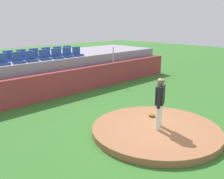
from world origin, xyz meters
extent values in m
plane|color=#316D27|center=(0.00, 0.00, 0.00)|extent=(60.00, 60.00, 0.00)
cylinder|color=#9A6340|center=(0.00, 0.00, 0.10)|extent=(4.26, 4.26, 0.21)
cylinder|color=silver|center=(-0.12, -0.16, 0.62)|extent=(0.16, 0.16, 0.83)
cylinder|color=silver|center=(0.18, 0.00, 0.62)|extent=(0.16, 0.16, 0.83)
cube|color=black|center=(0.03, -0.08, 1.34)|extent=(0.53, 0.43, 0.60)
cylinder|color=black|center=(-0.19, -0.19, 1.30)|extent=(0.26, 0.20, 0.68)
cylinder|color=black|center=(0.26, 0.03, 1.30)|extent=(0.21, 0.18, 0.68)
sphere|color=#8C6647|center=(0.03, -0.08, 1.77)|extent=(0.23, 0.23, 0.23)
cone|color=black|center=(0.03, -0.08, 1.85)|extent=(0.35, 0.35, 0.13)
sphere|color=white|center=(0.39, 0.09, 0.24)|extent=(0.07, 0.07, 0.07)
ellipsoid|color=brown|center=(0.68, 0.68, 0.26)|extent=(0.26, 0.33, 0.11)
cube|color=#A0383B|center=(0.00, 5.93, 0.62)|extent=(17.13, 0.40, 1.25)
cylinder|color=silver|center=(3.93, 5.93, 1.71)|extent=(0.06, 0.06, 0.92)
cube|color=gray|center=(0.00, 8.36, 0.87)|extent=(16.75, 4.00, 1.73)
cube|color=#2C4E9B|center=(-2.09, 6.81, 1.78)|extent=(0.48, 0.44, 0.10)
cube|color=#2C4E9B|center=(-2.09, 6.99, 2.03)|extent=(0.48, 0.08, 0.40)
cube|color=#2C4E9B|center=(-1.38, 6.78, 1.78)|extent=(0.48, 0.44, 0.10)
cube|color=#2C4E9B|center=(-1.38, 6.96, 2.03)|extent=(0.48, 0.08, 0.40)
cube|color=#2C4E9B|center=(-0.70, 6.83, 1.78)|extent=(0.48, 0.44, 0.10)
cube|color=#2C4E9B|center=(-0.70, 7.01, 2.03)|extent=(0.48, 0.08, 0.40)
cube|color=#2C4E9B|center=(0.02, 6.83, 1.78)|extent=(0.48, 0.44, 0.10)
cube|color=#2C4E9B|center=(0.02, 7.01, 2.03)|extent=(0.48, 0.08, 0.40)
cube|color=#2C4E9B|center=(0.73, 6.79, 1.78)|extent=(0.48, 0.44, 0.10)
cube|color=#2C4E9B|center=(0.73, 6.97, 2.03)|extent=(0.48, 0.08, 0.40)
cube|color=#2C4E9B|center=(1.43, 6.81, 1.78)|extent=(0.48, 0.44, 0.10)
cube|color=#2C4E9B|center=(1.43, 6.99, 2.03)|extent=(0.48, 0.08, 0.40)
cube|color=#2C4E9B|center=(2.08, 6.81, 1.78)|extent=(0.48, 0.44, 0.10)
cube|color=#2C4E9B|center=(2.08, 6.99, 2.03)|extent=(0.48, 0.08, 0.40)
cube|color=#2C4E9B|center=(-1.40, 7.71, 1.78)|extent=(0.48, 0.44, 0.10)
cube|color=#2C4E9B|center=(-1.40, 7.89, 2.03)|extent=(0.48, 0.08, 0.40)
cube|color=#2C4E9B|center=(-0.71, 7.73, 1.78)|extent=(0.48, 0.44, 0.10)
cube|color=#2C4E9B|center=(-0.71, 7.91, 2.03)|extent=(0.48, 0.08, 0.40)
cube|color=#2C4E9B|center=(-0.03, 7.72, 1.78)|extent=(0.48, 0.44, 0.10)
cube|color=#2C4E9B|center=(-0.03, 7.90, 2.03)|extent=(0.48, 0.08, 0.40)
cube|color=#2C4E9B|center=(0.71, 7.72, 1.78)|extent=(0.48, 0.44, 0.10)
cube|color=#2C4E9B|center=(0.71, 7.90, 2.03)|extent=(0.48, 0.08, 0.40)
cube|color=#2C4E9B|center=(1.41, 7.69, 1.78)|extent=(0.48, 0.44, 0.10)
cube|color=#2C4E9B|center=(1.41, 7.87, 2.03)|extent=(0.48, 0.08, 0.40)
cube|color=#2C4E9B|center=(2.08, 7.69, 1.78)|extent=(0.48, 0.44, 0.10)
cube|color=#2C4E9B|center=(2.08, 7.87, 2.03)|extent=(0.48, 0.08, 0.40)
camera|label=1|loc=(-6.58, -4.53, 3.63)|focal=40.86mm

